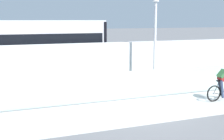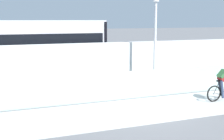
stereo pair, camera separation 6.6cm
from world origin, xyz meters
The scene contains 9 objects.
ground_plane centered at (0.00, 0.00, 0.00)m, with size 200.00×200.00×0.00m, color slate.
bike_path_deck centered at (0.00, 0.00, 0.01)m, with size 32.00×3.20×0.01m, color beige.
glass_parapet centered at (0.00, 1.85, 0.62)m, with size 32.00×0.05×1.24m, color silver.
concrete_barrier_wall centered at (0.00, 3.65, 1.19)m, with size 32.00×0.36×2.38m, color silver.
tram_rail_near centered at (0.00, 6.13, 0.00)m, with size 32.00×0.08×0.01m, color #595654.
tram_rail_far centered at (0.00, 7.57, 0.00)m, with size 32.00×0.08×0.01m, color #595654.
tram centered at (-4.92, 6.85, 1.89)m, with size 11.06×2.54×3.81m.
cyclist_on_bike centered at (3.97, 0.00, 0.80)m, with size 1.77×0.58×1.61m.
lamp_post_antenna centered at (1.73, 2.15, 3.29)m, with size 0.28×0.28×5.20m.
Camera 2 is at (-5.24, -10.43, 3.51)m, focal length 49.46 mm.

